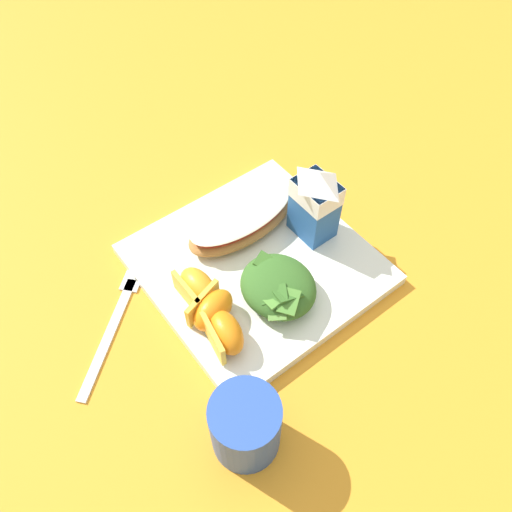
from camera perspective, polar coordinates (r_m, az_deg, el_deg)
name	(u,v)px	position (r m, az deg, el deg)	size (l,w,h in m)	color
ground	(256,268)	(0.68, 0.00, -1.31)	(3.00, 3.00, 0.00)	orange
white_plate	(256,264)	(0.67, 0.00, -0.92)	(0.28, 0.28, 0.02)	white
cheesy_pizza_bread	(242,218)	(0.69, -1.61, 4.27)	(0.09, 0.17, 0.04)	#A87038
green_salad_pile	(278,286)	(0.62, 2.52, -3.46)	(0.10, 0.09, 0.04)	#336023
milk_carton	(315,201)	(0.66, 6.72, 6.21)	(0.06, 0.04, 0.11)	#23569E
orange_wedge_front	(196,287)	(0.62, -6.75, -3.53)	(0.06, 0.04, 0.04)	orange
orange_wedge_middle	(212,309)	(0.61, -4.99, -6.00)	(0.05, 0.07, 0.04)	orange
orange_wedge_rear	(224,333)	(0.59, -3.60, -8.67)	(0.07, 0.05, 0.04)	orange
metal_fork	(116,318)	(0.66, -15.57, -6.77)	(0.14, 0.15, 0.01)	silver
drinking_blue_cup	(245,426)	(0.54, -1.21, -18.67)	(0.07, 0.07, 0.09)	#284CA3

